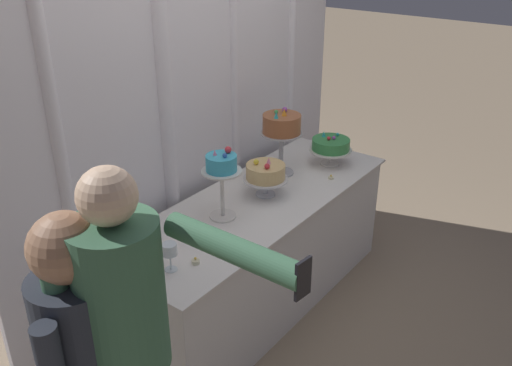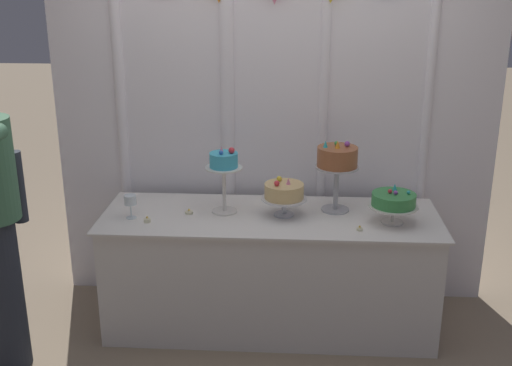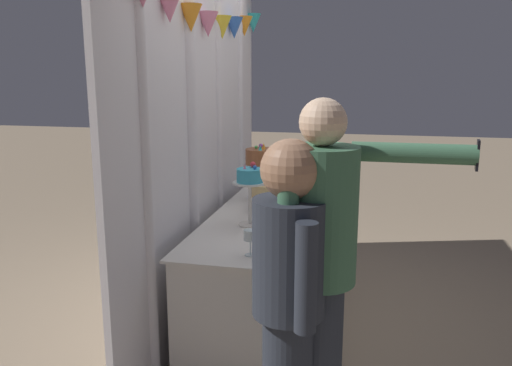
{
  "view_description": "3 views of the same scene",
  "coord_description": "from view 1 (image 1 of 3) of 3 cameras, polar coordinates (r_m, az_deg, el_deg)",
  "views": [
    {
      "loc": [
        -2.44,
        -1.71,
        2.38
      ],
      "look_at": [
        -0.01,
        0.11,
        0.9
      ],
      "focal_mm": 38.64,
      "sensor_mm": 36.0,
      "label": 1
    },
    {
      "loc": [
        0.14,
        -3.62,
        2.26
      ],
      "look_at": [
        -0.09,
        0.11,
        0.99
      ],
      "focal_mm": 44.45,
      "sensor_mm": 36.0,
      "label": 2
    },
    {
      "loc": [
        -3.56,
        -0.64,
        1.8
      ],
      "look_at": [
        0.01,
        0.16,
        1.01
      ],
      "focal_mm": 35.99,
      "sensor_mm": 36.0,
      "label": 3
    }
  ],
  "objects": [
    {
      "name": "cake_display_rightmost",
      "position": [
        3.91,
        7.74,
        3.86
      ],
      "size": [
        0.3,
        0.3,
        0.23
      ],
      "color": "silver",
      "rests_on": "cake_table"
    },
    {
      "name": "cake_display_midleft",
      "position": [
        3.43,
        1.0,
        1.04
      ],
      "size": [
        0.29,
        0.29,
        0.25
      ],
      "color": "silver",
      "rests_on": "cake_table"
    },
    {
      "name": "cake_display_midright",
      "position": [
        3.67,
        2.67,
        5.79
      ],
      "size": [
        0.28,
        0.28,
        0.47
      ],
      "color": "#B2B2B7",
      "rests_on": "cake_table"
    },
    {
      "name": "cake_table",
      "position": [
        3.64,
        0.19,
        -7.2
      ],
      "size": [
        2.13,
        0.74,
        0.78
      ],
      "color": "white",
      "rests_on": "ground_plane"
    },
    {
      "name": "draped_curtain",
      "position": [
        3.48,
        -6.11,
        8.52
      ],
      "size": [
        2.99,
        0.16,
        2.53
      ],
      "color": "white",
      "rests_on": "ground_plane"
    },
    {
      "name": "tealight_near_right",
      "position": [
        3.74,
        7.76,
        0.55
      ],
      "size": [
        0.04,
        0.04,
        0.03
      ],
      "color": "beige",
      "rests_on": "cake_table"
    },
    {
      "name": "ground_plane",
      "position": [
        3.82,
        1.42,
        -12.61
      ],
      "size": [
        24.0,
        24.0,
        0.0
      ],
      "primitive_type": "plane",
      "color": "gray"
    },
    {
      "name": "tealight_far_left",
      "position": [
        2.85,
        -6.27,
        -8.08
      ],
      "size": [
        0.04,
        0.04,
        0.04
      ],
      "color": "beige",
      "rests_on": "cake_table"
    },
    {
      "name": "cake_display_leftmost",
      "position": [
        3.12,
        -3.58,
        1.44
      ],
      "size": [
        0.23,
        0.23,
        0.43
      ],
      "color": "silver",
      "rests_on": "cake_table"
    },
    {
      "name": "wine_glass",
      "position": [
        2.76,
        -8.97,
        -6.89
      ],
      "size": [
        0.08,
        0.08,
        0.15
      ],
      "color": "silver",
      "rests_on": "cake_table"
    },
    {
      "name": "tealight_near_left",
      "position": [
        3.08,
        -5.49,
        -5.21
      ],
      "size": [
        0.05,
        0.05,
        0.03
      ],
      "color": "beige",
      "rests_on": "cake_table"
    },
    {
      "name": "guest_girl_blue_dress",
      "position": [
        2.11,
        -12.89,
        -17.35
      ],
      "size": [
        0.42,
        0.83,
        1.7
      ],
      "color": "#282D38",
      "rests_on": "ground_plane"
    }
  ]
}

